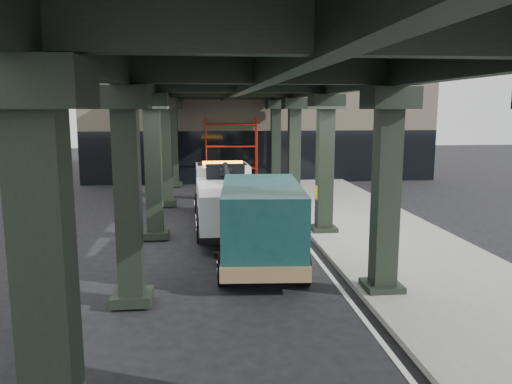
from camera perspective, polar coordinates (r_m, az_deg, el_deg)
ground at (r=16.02m, az=0.27°, el=-6.86°), size 90.00×90.00×0.00m
sidewalk at (r=18.89m, az=13.31°, el=-4.35°), size 5.00×40.00×0.15m
lane_stripe at (r=18.18m, az=4.92°, el=-4.89°), size 0.12×38.00×0.01m
viaduct at (r=17.36m, az=-1.81°, el=12.63°), size 7.40×32.00×6.40m
building at (r=35.48m, az=-0.12°, el=8.65°), size 22.00×10.00×8.00m
scaffolding at (r=30.07m, az=-2.85°, el=4.88°), size 3.08×0.88×4.00m
tow_truck at (r=18.97m, az=-3.45°, el=-0.48°), size 2.49×7.77×2.52m
towed_van at (r=14.56m, az=0.56°, el=-3.27°), size 2.75×6.07×2.40m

